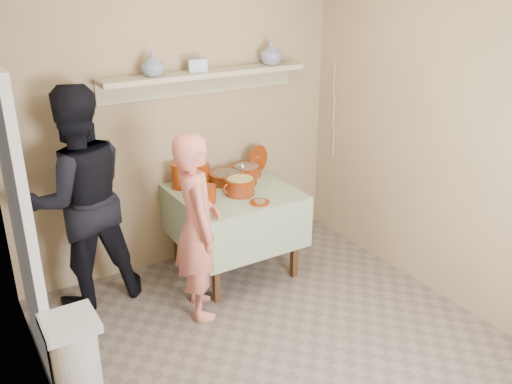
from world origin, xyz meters
TOP-DOWN VIEW (x-y plane):
  - ground at (0.00, 0.00)m, footprint 3.50×3.50m
  - tile_panel at (-1.46, 0.95)m, footprint 0.06×0.70m
  - plate_stack_a at (-0.10, 1.57)m, footprint 0.16×0.16m
  - plate_stack_b at (0.10, 1.57)m, footprint 0.15×0.15m
  - bowl_stack at (-0.05, 1.17)m, footprint 0.14×0.14m
  - empty_bowl at (-0.08, 1.34)m, footprint 0.18×0.18m
  - propped_lid at (0.69, 1.58)m, footprint 0.25×0.12m
  - vase_right at (0.84, 1.61)m, footprint 0.24×0.24m
  - vase_left at (-0.27, 1.61)m, footprint 0.26×0.26m
  - ceramic_box at (0.12, 1.61)m, footprint 0.17×0.14m
  - person_cook at (-0.29, 0.87)m, footprint 0.46×0.60m
  - person_helper at (-0.98, 1.49)m, footprint 0.87×0.68m
  - room_shell at (0.00, 0.00)m, footprint 3.04×3.54m
  - serving_table at (0.25, 1.28)m, footprint 0.97×0.97m
  - cazuela_meat_a at (0.28, 1.46)m, footprint 0.30×0.30m
  - cazuela_meat_b at (0.52, 1.52)m, footprint 0.28×0.28m
  - ladle at (0.47, 1.50)m, footprint 0.08×0.26m
  - cazuela_rice at (0.26, 1.17)m, footprint 0.33×0.25m
  - front_plate at (0.29, 0.92)m, footprint 0.16×0.16m
  - wall_shelf at (0.20, 1.65)m, footprint 1.80×0.25m
  - trash_bin at (-1.35, 0.44)m, footprint 0.32×0.32m
  - electrical_cord at (1.47, 1.48)m, footprint 0.01×0.05m

SIDE VIEW (x-z plane):
  - ground at x=0.00m, z-range 0.00..0.00m
  - trash_bin at x=-1.35m, z-range 0.00..0.56m
  - serving_table at x=0.25m, z-range 0.26..1.02m
  - person_cook at x=-0.29m, z-range 0.00..1.44m
  - front_plate at x=0.29m, z-range 0.76..0.78m
  - empty_bowl at x=-0.08m, z-range 0.76..0.81m
  - cazuela_meat_a at x=0.28m, z-range 0.77..0.87m
  - cazuela_meat_b at x=0.52m, z-range 0.77..0.87m
  - bowl_stack at x=-0.05m, z-range 0.76..0.90m
  - cazuela_rice at x=0.26m, z-range 0.77..0.92m
  - plate_stack_b at x=0.10m, z-range 0.76..0.94m
  - plate_stack_a at x=-0.10m, z-range 0.76..0.98m
  - ladle at x=0.47m, z-range 0.78..0.97m
  - person_helper at x=-0.98m, z-range 0.00..1.75m
  - propped_lid at x=0.69m, z-range 0.76..1.01m
  - tile_panel at x=-1.46m, z-range 0.00..2.00m
  - electrical_cord at x=1.47m, z-range 0.80..1.70m
  - room_shell at x=0.00m, z-range 0.30..2.92m
  - wall_shelf at x=0.20m, z-range 1.57..1.78m
  - ceramic_box at x=0.12m, z-range 1.72..1.83m
  - vase_left at x=-0.27m, z-range 1.72..1.91m
  - vase_right at x=0.84m, z-range 1.72..1.93m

